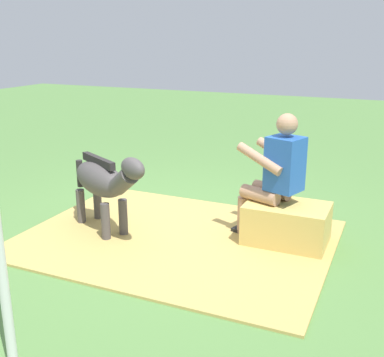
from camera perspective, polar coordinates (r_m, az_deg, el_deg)
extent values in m
plane|color=#568442|center=(5.17, -2.98, -5.81)|extent=(24.00, 24.00, 0.00)
cube|color=tan|center=(4.87, -1.86, -7.14)|extent=(3.02, 2.28, 0.02)
cube|color=tan|center=(4.78, 11.18, -5.38)|extent=(0.79, 0.53, 0.41)
cylinder|color=tan|center=(4.72, 8.08, -1.94)|extent=(0.42, 0.26, 0.14)
cylinder|color=tan|center=(4.93, 6.06, -4.48)|extent=(0.11, 0.11, 0.41)
cube|color=black|center=(4.99, 5.99, -6.36)|extent=(0.24, 0.17, 0.06)
cylinder|color=tan|center=(4.88, 9.45, -1.39)|extent=(0.42, 0.26, 0.14)
cylinder|color=tan|center=(5.08, 7.43, -3.87)|extent=(0.11, 0.11, 0.41)
cube|color=black|center=(5.14, 7.36, -5.71)|extent=(0.24, 0.17, 0.06)
cube|color=#2659B2|center=(4.60, 11.00, 1.71)|extent=(0.38, 0.36, 0.52)
cylinder|color=tan|center=(4.56, 8.04, 2.35)|extent=(0.50, 0.25, 0.26)
cylinder|color=tan|center=(4.82, 10.26, 3.03)|extent=(0.50, 0.25, 0.26)
sphere|color=tan|center=(4.52, 11.27, 6.36)|extent=(0.20, 0.20, 0.20)
ellipsoid|color=#4C4747|center=(5.00, -10.96, -0.04)|extent=(0.89, 0.68, 0.34)
cylinder|color=#4C4747|center=(4.93, -8.19, -4.66)|extent=(0.09, 0.09, 0.39)
cylinder|color=#4C4747|center=(4.84, -10.25, -5.16)|extent=(0.09, 0.09, 0.39)
cylinder|color=#4C4747|center=(5.40, -11.17, -2.90)|extent=(0.09, 0.09, 0.39)
cylinder|color=#4C4747|center=(5.32, -13.09, -3.33)|extent=(0.09, 0.09, 0.39)
cylinder|color=#4C4747|center=(4.55, -8.14, -0.27)|extent=(0.41, 0.33, 0.33)
ellipsoid|color=#4C4747|center=(4.36, -7.04, 1.20)|extent=(0.36, 0.29, 0.20)
cube|color=#2A2727|center=(4.95, -11.08, 2.07)|extent=(0.56, 0.34, 0.08)
cylinder|color=#2A2727|center=(5.43, -13.21, 0.59)|extent=(0.07, 0.07, 0.30)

